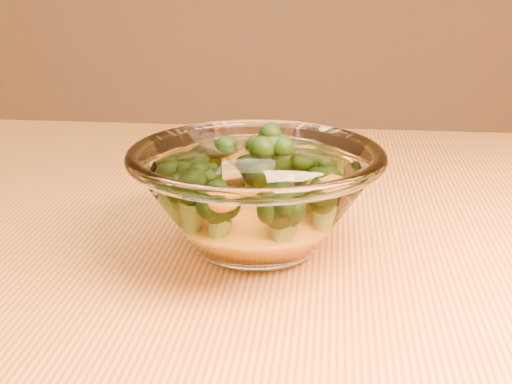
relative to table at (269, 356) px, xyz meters
The scene contains 4 objects.
table is the anchor object (origin of this frame).
glass_bowl 0.14m from the table, 144.93° to the right, with size 0.20×0.20×0.09m.
cheese_sauce 0.13m from the table, 144.93° to the right, with size 0.10×0.10×0.03m, color orange.
broccoli_heap 0.15m from the table, 161.70° to the left, with size 0.12×0.12×0.07m.
Camera 1 is at (0.05, -0.52, 0.98)m, focal length 50.00 mm.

